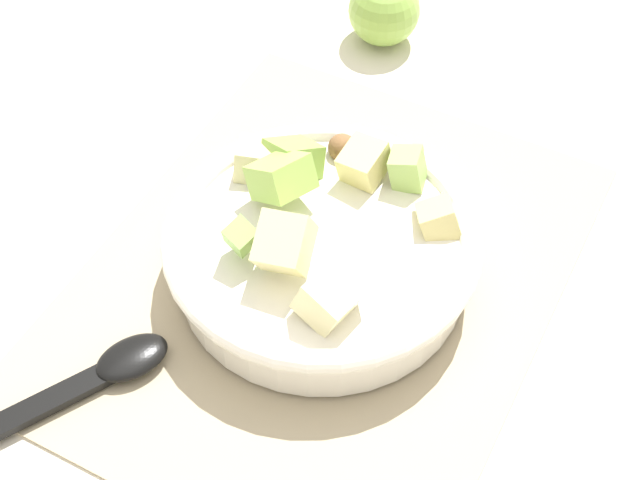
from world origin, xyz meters
TOP-DOWN VIEW (x-y plane):
  - ground_plane at (0.00, 0.00)m, footprint 2.40×2.40m
  - placemat at (0.00, 0.00)m, footprint 0.45×0.35m
  - salad_bowl at (-0.00, -0.00)m, footprint 0.25×0.25m
  - serving_spoon at (0.18, -0.11)m, footprint 0.19×0.13m
  - whole_apple at (-0.30, -0.09)m, footprint 0.07×0.07m

SIDE VIEW (x-z plane):
  - ground_plane at x=0.00m, z-range 0.00..0.00m
  - placemat at x=0.00m, z-range 0.00..0.01m
  - serving_spoon at x=0.18m, z-range 0.00..0.02m
  - whole_apple at x=-0.30m, z-range -0.01..0.08m
  - salad_bowl at x=0.00m, z-range -0.01..0.09m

